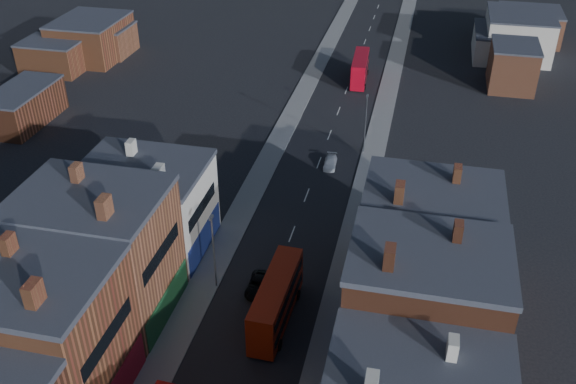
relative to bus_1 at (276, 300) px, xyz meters
The scene contains 8 objects.
pavement_west 24.67m from the bus_1, 109.01° to the left, with size 3.00×200.00×0.12m, color gray.
pavement_east 23.87m from the bus_1, 77.85° to the left, with size 3.00×200.00×0.12m, color gray.
lamp_post_2 7.78m from the bus_1, 154.35° to the left, with size 0.25×0.70×8.12m.
lamp_post_3 33.50m from the bus_1, 83.64° to the left, with size 0.25×0.70×8.12m.
bus_1 is the anchor object (origin of this frame).
bus_2 57.34m from the bus_1, 90.00° to the left, with size 2.87×9.93×4.25m.
car_2 4.93m from the bus_1, 126.20° to the left, with size 1.90×4.12×1.14m, color black.
car_3 28.70m from the bus_1, 89.92° to the left, with size 1.54×3.78×1.10m, color silver.
Camera 1 is at (11.99, -14.61, 40.27)m, focal length 40.00 mm.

